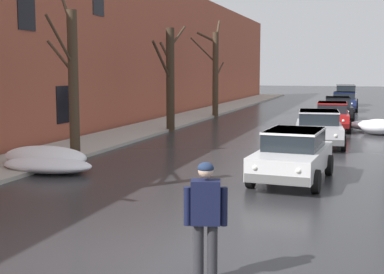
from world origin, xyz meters
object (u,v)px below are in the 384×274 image
object	(u,v)px
sedan_silver_parked_kerbside_close	(318,127)
sedan_darkblue_queued_behind_truck	(344,101)
sedan_red_parked_kerbside_mid	(332,115)
suv_grey_at_far_intersection	(345,94)
bare_tree_mid_block	(170,77)
sedan_black_parked_far_down_block	(338,108)
pedestrian_with_coffee	(206,212)
bare_tree_second_along_sidewalk	(73,82)
sedan_white_approaching_near_lane	(293,154)
bare_tree_far_down_block	(215,70)

from	to	relation	value
sedan_silver_parked_kerbside_close	sedan_darkblue_queued_behind_truck	size ratio (longest dim) A/B	1.07
sedan_red_parked_kerbside_mid	suv_grey_at_far_intersection	xyz separation A→B (m)	(0.04, 20.08, 0.23)
sedan_silver_parked_kerbside_close	sedan_red_parked_kerbside_mid	size ratio (longest dim) A/B	1.02
bare_tree_mid_block	sedan_darkblue_queued_behind_truck	xyz separation A→B (m)	(7.86, 16.88, -1.97)
sedan_red_parked_kerbside_mid	sedan_black_parked_far_down_block	size ratio (longest dim) A/B	1.04
sedan_silver_parked_kerbside_close	sedan_black_parked_far_down_block	xyz separation A→B (m)	(0.22, 11.84, -0.00)
bare_tree_mid_block	suv_grey_at_far_intersection	world-z (taller)	bare_tree_mid_block
pedestrian_with_coffee	bare_tree_mid_block	bearing A→B (deg)	111.59
bare_tree_second_along_sidewalk	pedestrian_with_coffee	size ratio (longest dim) A/B	3.32
sedan_darkblue_queued_behind_truck	pedestrian_with_coffee	size ratio (longest dim) A/B	2.42
bare_tree_mid_block	bare_tree_second_along_sidewalk	bearing A→B (deg)	-90.19
bare_tree_second_along_sidewalk	sedan_black_parked_far_down_block	world-z (taller)	bare_tree_second_along_sidewalk
sedan_white_approaching_near_lane	sedan_red_parked_kerbside_mid	world-z (taller)	same
bare_tree_second_along_sidewalk	suv_grey_at_far_intersection	distance (m)	33.58
sedan_white_approaching_near_lane	sedan_red_parked_kerbside_mid	distance (m)	13.56
bare_tree_second_along_sidewalk	bare_tree_mid_block	world-z (taller)	bare_tree_second_along_sidewalk
sedan_black_parked_far_down_block	suv_grey_at_far_intersection	distance (m)	14.38
bare_tree_mid_block	sedan_black_parked_far_down_block	world-z (taller)	bare_tree_mid_block
sedan_white_approaching_near_lane	sedan_black_parked_far_down_block	world-z (taller)	same
sedan_silver_parked_kerbside_close	sedan_red_parked_kerbside_mid	world-z (taller)	same
sedan_white_approaching_near_lane	pedestrian_with_coffee	bearing A→B (deg)	-92.33
sedan_red_parked_kerbside_mid	suv_grey_at_far_intersection	size ratio (longest dim) A/B	1.02
sedan_white_approaching_near_lane	sedan_darkblue_queued_behind_truck	bearing A→B (deg)	89.04
bare_tree_mid_block	sedan_red_parked_kerbside_mid	xyz separation A→B (m)	(7.71, 3.20, -1.97)
sedan_silver_parked_kerbside_close	sedan_black_parked_far_down_block	bearing A→B (deg)	88.92
sedan_silver_parked_kerbside_close	sedan_darkblue_queued_behind_truck	bearing A→B (deg)	88.99
bare_tree_far_down_block	sedan_black_parked_far_down_block	world-z (taller)	bare_tree_far_down_block
sedan_red_parked_kerbside_mid	suv_grey_at_far_intersection	distance (m)	20.08
bare_tree_second_along_sidewalk	sedan_darkblue_queued_behind_truck	xyz separation A→B (m)	(7.90, 26.23, -1.91)
sedan_red_parked_kerbside_mid	suv_grey_at_far_intersection	bearing A→B (deg)	89.88
bare_tree_second_along_sidewalk	suv_grey_at_far_intersection	world-z (taller)	bare_tree_second_along_sidewalk
sedan_black_parked_far_down_block	bare_tree_far_down_block	bearing A→B (deg)	-178.00
bare_tree_second_along_sidewalk	sedan_darkblue_queued_behind_truck	bearing A→B (deg)	73.25
sedan_red_parked_kerbside_mid	pedestrian_with_coffee	world-z (taller)	pedestrian_with_coffee
bare_tree_far_down_block	sedan_white_approaching_near_lane	xyz separation A→B (m)	(7.44, -18.98, -2.33)
sedan_black_parked_far_down_block	sedan_darkblue_queued_behind_truck	bearing A→B (deg)	89.10
bare_tree_far_down_block	sedan_silver_parked_kerbside_close	xyz separation A→B (m)	(7.55, -11.57, -2.33)
bare_tree_second_along_sidewalk	sedan_white_approaching_near_lane	size ratio (longest dim) A/B	1.40
sedan_white_approaching_near_lane	sedan_silver_parked_kerbside_close	size ratio (longest dim) A/B	0.91
bare_tree_far_down_block	sedan_white_approaching_near_lane	distance (m)	20.52
sedan_white_approaching_near_lane	sedan_darkblue_queued_behind_truck	world-z (taller)	same
sedan_white_approaching_near_lane	suv_grey_at_far_intersection	size ratio (longest dim) A/B	0.95
bare_tree_mid_block	pedestrian_with_coffee	distance (m)	19.36
sedan_red_parked_kerbside_mid	pedestrian_with_coffee	size ratio (longest dim) A/B	2.54
sedan_black_parked_far_down_block	sedan_white_approaching_near_lane	bearing A→B (deg)	-90.99
sedan_black_parked_far_down_block	bare_tree_second_along_sidewalk	bearing A→B (deg)	-113.07
pedestrian_with_coffee	sedan_silver_parked_kerbside_close	bearing A→B (deg)	88.40
sedan_white_approaching_near_lane	suv_grey_at_far_intersection	distance (m)	33.63
sedan_red_parked_kerbside_mid	bare_tree_far_down_block	bearing A→B (deg)	144.97
sedan_silver_parked_kerbside_close	bare_tree_mid_block	bearing A→B (deg)	158.62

